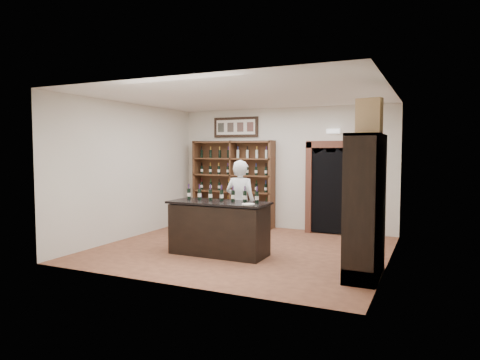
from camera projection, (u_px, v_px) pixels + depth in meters
The scene contains 21 objects.
floor at pixel (242, 249), 8.49m from camera, with size 5.50×5.50×0.00m, color #92583A.
ceiling at pixel (242, 96), 8.28m from camera, with size 5.50×5.50×0.00m, color white.
wall_back at pixel (283, 168), 10.65m from camera, with size 5.50×0.04×3.00m, color silver.
wall_left at pixel (130, 171), 9.53m from camera, with size 0.04×5.00×3.00m, color silver.
wall_right at pixel (390, 177), 7.23m from camera, with size 0.04×5.00×3.00m, color silver.
wine_shelf at pixel (234, 183), 11.07m from camera, with size 2.20×0.38×2.20m.
framed_picture at pixel (236, 127), 11.09m from camera, with size 1.25×0.04×0.52m, color black.
arched_doorway at pixel (332, 185), 10.00m from camera, with size 1.17×0.35×2.17m.
emergency_light at pixel (333, 131), 9.99m from camera, with size 0.30×0.10×0.10m, color white.
tasting_counter at pixel (219, 228), 7.99m from camera, with size 1.88×0.78×1.00m.
counter_bottle_0 at pixel (189, 194), 8.35m from camera, with size 0.07×0.07×0.30m.
counter_bottle_1 at pixel (199, 194), 8.25m from camera, with size 0.07×0.07×0.30m.
counter_bottle_2 at pixel (210, 195), 8.15m from camera, with size 0.07×0.07×0.30m.
counter_bottle_3 at pixel (222, 195), 8.05m from camera, with size 0.07×0.07×0.30m.
counter_bottle_4 at pixel (233, 196), 7.95m from camera, with size 0.07×0.07×0.30m.
counter_bottle_5 at pixel (245, 196), 7.85m from camera, with size 0.07×0.07×0.30m.
counter_bottle_6 at pixel (257, 197), 7.75m from camera, with size 0.07×0.07×0.30m.
side_cabinet at pixel (367, 228), 6.56m from camera, with size 0.48×1.20×2.20m.
shopkeeper at pixel (241, 204), 8.50m from camera, with size 0.64×0.42×1.76m, color silver.
plate at pixel (248, 204), 7.48m from camera, with size 0.23×0.23×0.02m, color white.
wine_crate at pixel (369, 116), 6.45m from camera, with size 0.38×0.16×0.54m, color tan.
Camera 1 is at (3.47, -7.62, 1.96)m, focal length 32.00 mm.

